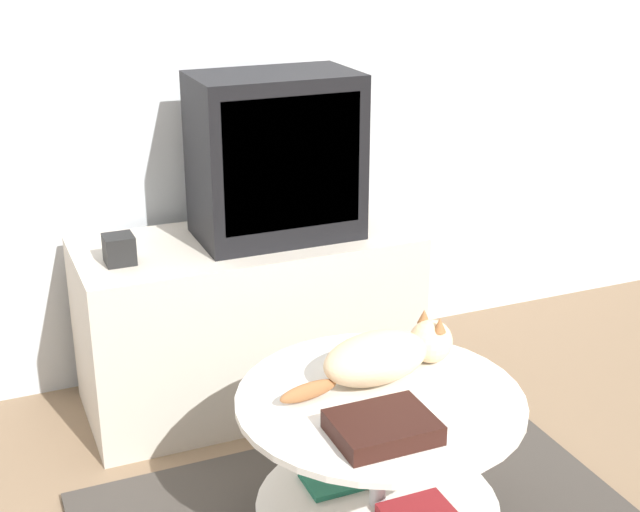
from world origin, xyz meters
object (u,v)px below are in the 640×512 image
object	(u,v)px
dvd_box	(383,427)
tv	(275,156)
cat	(385,355)
speaker	(119,249)

from	to	relation	value
dvd_box	tv	bearing A→B (deg)	83.15
tv	cat	bearing A→B (deg)	-89.22
speaker	cat	size ratio (longest dim) A/B	0.17
tv	cat	world-z (taller)	tv
tv	speaker	bearing A→B (deg)	-174.04
tv	cat	xyz separation A→B (m)	(0.01, -0.79, -0.35)
dvd_box	cat	bearing A→B (deg)	62.33
dvd_box	cat	distance (m)	0.30
speaker	tv	bearing A→B (deg)	5.96
tv	dvd_box	xyz separation A→B (m)	(-0.13, -1.05, -0.39)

